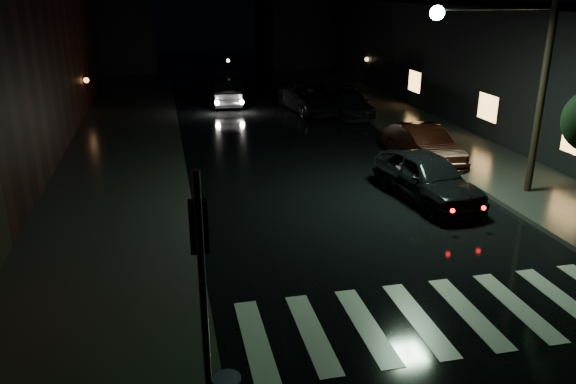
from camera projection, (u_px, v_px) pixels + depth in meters
ground at (318, 347)px, 11.26m from camera, size 120.00×120.00×0.00m
sidewalk_left at (110, 162)px, 23.07m from camera, size 6.00×44.00×0.15m
sidewalk_right at (445, 142)px, 26.14m from camera, size 4.00×44.00×0.15m
building_right at (534, 63)px, 30.24m from camera, size 10.00×40.00×6.00m
building_far_left at (72, 23)px, 49.16m from camera, size 14.00×10.00×8.00m
building_far_right at (334, 25)px, 54.24m from camera, size 14.00×10.00×7.00m
crosswalk at (444, 315)px, 12.34m from camera, size 9.00×3.00×0.01m
signal_pole_corner at (215, 336)px, 8.96m from camera, size 0.68×0.61×4.20m
utility_pole at (529, 61)px, 17.93m from camera, size 4.92×0.44×8.00m
parked_car_a at (427, 177)px, 18.87m from camera, size 2.53×5.01×1.64m
parked_car_b at (423, 144)px, 23.03m from camera, size 1.82×4.70×1.53m
parked_car_c at (350, 103)px, 31.71m from camera, size 2.16×4.85×1.38m
parked_car_d at (314, 98)px, 32.54m from camera, size 3.29×6.02×1.60m
oncoming_car at (227, 92)px, 34.61m from camera, size 1.91×4.77×1.54m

